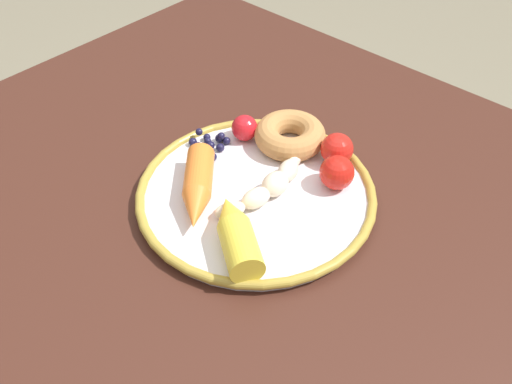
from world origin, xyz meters
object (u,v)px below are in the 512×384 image
Objects in this scene: plate at (256,194)px; tomato_mid at (337,173)px; banana at (271,183)px; tomato_far at (245,128)px; carrot_orange at (197,188)px; carrot_yellow at (236,233)px; blueberry_pile at (210,143)px; dining_table at (215,262)px; tomato_near at (337,149)px; donut at (291,136)px.

plate is 6.87× the size of tomato_mid.
banana is 4.64× the size of tomato_far.
carrot_yellow is (-0.02, -0.09, 0.00)m from carrot_orange.
carrot_yellow is 2.14× the size of blueberry_pile.
banana is 1.38× the size of carrot_orange.
tomato_mid reaches higher than carrot_yellow.
tomato_near is at bearing -22.47° from dining_table.
donut is 2.21× the size of tomato_mid.
tomato_far is at bearing 109.45° from tomato_near.
donut is at bearing 75.29° from tomato_mid.
banana is 3.88× the size of tomato_near.
tomato_far is (0.13, 0.04, 0.00)m from carrot_orange.
carrot_yellow is 3.24× the size of tomato_far.
donut is (0.10, 0.03, 0.02)m from plate.
tomato_near is at bearing -26.38° from carrot_orange.
tomato_mid is (0.16, -0.02, 0.00)m from carrot_yellow.
banana is 0.12m from blueberry_pile.
banana is 1.43× the size of carrot_yellow.
plate is at bearing 161.08° from tomato_near.
dining_table is 21.43× the size of tomato_near.
carrot_yellow is at bearing 171.17° from tomato_mid.
tomato_mid is (0.05, -0.17, 0.02)m from blueberry_pile.
tomato_mid reaches higher than donut.
banana is 1.73× the size of donut.
tomato_near reaches higher than tomato_far.
carrot_orange is at bearing 141.11° from plate.
tomato_mid is at bearing -41.03° from plate.
blueberry_pile is at bearing 54.93° from carrot_yellow.
banana is 3.06× the size of blueberry_pile.
tomato_far is (0.12, 0.06, 0.13)m from dining_table.
plate is 0.11m from donut.
plate is 5.50× the size of blueberry_pile.
carrot_orange is 0.09m from carrot_yellow.
dining_table is 3.08× the size of plate.
carrot_orange is at bearing 173.70° from donut.
plate is 0.02m from banana.
tomato_mid is at bearing -104.71° from donut.
carrot_yellow is at bearing -179.09° from tomato_near.
banana is 0.11m from tomato_far.
blueberry_pile is 1.52× the size of tomato_far.
blueberry_pile is 0.18m from tomato_mid.
plate is 0.11m from blueberry_pile.
dining_table is 0.13m from plate.
dining_table is at bearing 150.28° from plate.
dining_table is 7.62× the size of carrot_orange.
banana is at bearing -94.78° from blueberry_pile.
carrot_orange is (-0.00, 0.02, 0.13)m from dining_table.
dining_table is at bearing 147.62° from banana.
blueberry_pile is at bearing 155.07° from tomato_far.
blueberry_pile is 1.25× the size of tomato_mid.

